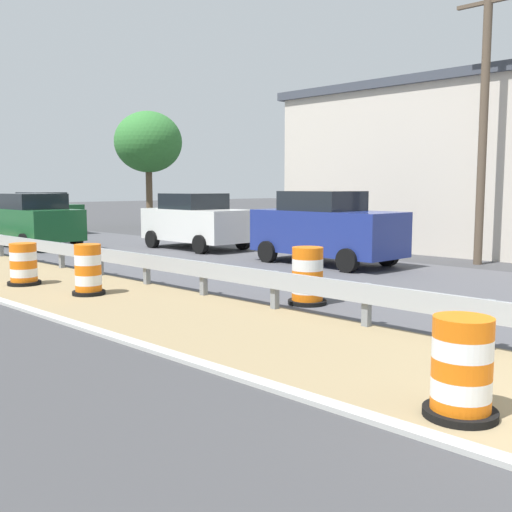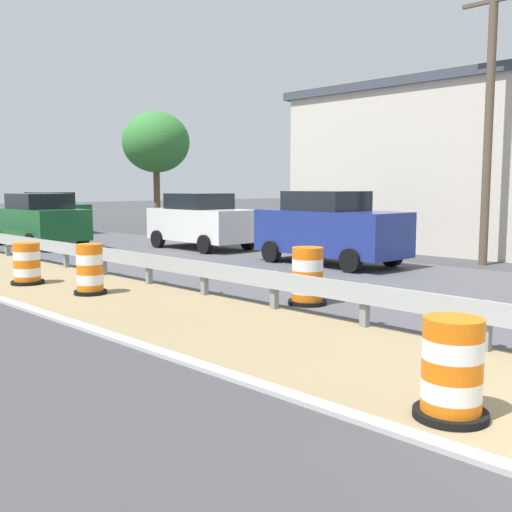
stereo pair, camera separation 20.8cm
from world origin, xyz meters
The scene contains 12 objects.
guardrail_median centered at (1.91, 2.80, 0.52)m, with size 0.18×54.08×0.71m.
traffic_barrel_nearest centered at (-0.61, 1.97, 0.45)m, with size 0.72×0.72×0.99m.
traffic_barrel_close centered at (2.73, 6.65, 0.50)m, with size 0.74×0.74×1.10m.
traffic_barrel_mid centered at (0.34, 10.56, 0.48)m, with size 0.68×0.68×1.05m.
traffic_barrel_far centered at (-0.03, 12.76, 0.43)m, with size 0.74×0.74×0.96m.
car_lead_near_lane centered at (4.08, 21.03, 1.00)m, with size 2.25×4.83×1.98m.
car_mid_far_lane centered at (7.92, 16.12, 1.00)m, with size 2.25×4.28×2.00m.
car_distant_a centered at (7.72, 10.09, 1.06)m, with size 2.18×4.56×2.11m.
car_distant_c centered at (7.61, 27.25, 0.98)m, with size 2.10×4.48×1.97m.
roadside_shop_near centered at (15.28, 8.50, 2.94)m, with size 7.33×14.12×5.85m.
utility_pole_near centered at (10.77, 6.91, 4.06)m, with size 0.24×1.80×7.81m.
tree_roadside centered at (13.84, 27.22, 4.67)m, with size 3.72×3.72×6.37m.
Camera 1 is at (-6.04, -0.56, 2.24)m, focal length 42.14 mm.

